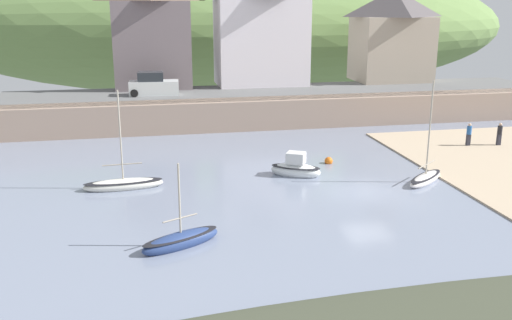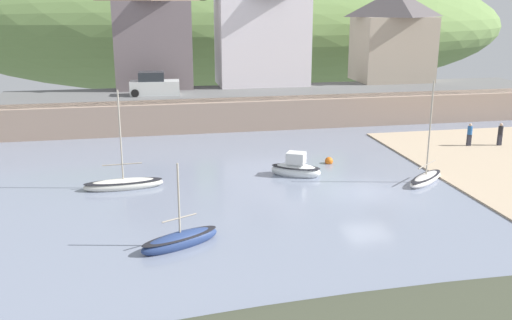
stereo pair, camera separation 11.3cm
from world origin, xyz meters
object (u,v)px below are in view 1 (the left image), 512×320
(sailboat_far_left, at_px, (426,178))
(fishing_boat_green, at_px, (296,169))
(waterfront_building_centre, at_px, (261,30))
(parked_car_near_slipway, at_px, (153,86))
(rowboat_small_beached, at_px, (181,240))
(person_on_slipway, at_px, (469,133))
(sailboat_blue_trim, at_px, (123,184))
(waterfront_building_left, at_px, (151,33))
(mooring_buoy, at_px, (329,161))
(waterfront_building_right, at_px, (392,35))
(person_near_water, at_px, (500,133))

(sailboat_far_left, bearing_deg, fishing_boat_green, 118.94)
(waterfront_building_centre, xyz_separation_m, sailboat_far_left, (4.73, -24.25, -7.18))
(parked_car_near_slipway, bearing_deg, rowboat_small_beached, -86.16)
(sailboat_far_left, relative_size, person_on_slipway, 3.73)
(person_on_slipway, bearing_deg, sailboat_blue_trim, -168.74)
(waterfront_building_left, xyz_separation_m, parked_car_near_slipway, (-0.14, -4.50, -4.03))
(mooring_buoy, bearing_deg, person_on_slipway, 11.02)
(rowboat_small_beached, bearing_deg, parked_car_near_slipway, 63.86)
(waterfront_building_right, distance_m, sailboat_blue_trim, 34.32)
(waterfront_building_right, height_order, person_on_slipway, waterfront_building_right)
(waterfront_building_right, height_order, person_near_water, waterfront_building_right)
(sailboat_far_left, xyz_separation_m, parked_car_near_slipway, (-14.89, 19.75, 2.95))
(fishing_boat_green, height_order, parked_car_near_slipway, parked_car_near_slipway)
(waterfront_building_centre, relative_size, waterfront_building_right, 1.14)
(rowboat_small_beached, height_order, person_on_slipway, rowboat_small_beached)
(waterfront_building_right, relative_size, person_near_water, 5.39)
(fishing_boat_green, bearing_deg, person_on_slipway, 46.36)
(person_on_slipway, bearing_deg, fishing_boat_green, -162.97)
(sailboat_far_left, height_order, mooring_buoy, sailboat_far_left)
(person_on_slipway, bearing_deg, waterfront_building_right, 85.19)
(rowboat_small_beached, bearing_deg, fishing_boat_green, 23.23)
(rowboat_small_beached, bearing_deg, waterfront_building_centre, 45.26)
(rowboat_small_beached, xyz_separation_m, sailboat_far_left, (14.57, 6.23, -0.01))
(rowboat_small_beached, relative_size, parked_car_near_slipway, 0.93)
(person_on_slipway, bearing_deg, mooring_buoy, -168.98)
(sailboat_blue_trim, xyz_separation_m, person_on_slipway, (24.04, 4.79, 0.73))
(fishing_boat_green, distance_m, person_on_slipway, 14.57)
(sailboat_blue_trim, height_order, person_near_water, sailboat_blue_trim)
(waterfront_building_left, xyz_separation_m, sailboat_far_left, (14.75, -24.25, -6.98))
(waterfront_building_centre, bearing_deg, fishing_boat_green, -96.16)
(waterfront_building_centre, relative_size, person_near_water, 6.12)
(sailboat_blue_trim, xyz_separation_m, rowboat_small_beached, (2.59, -8.47, 0.01))
(person_on_slipway, bearing_deg, parked_car_near_slipway, 149.69)
(waterfront_building_left, xyz_separation_m, sailboat_blue_trim, (-2.41, -22.01, -6.98))
(person_near_water, bearing_deg, waterfront_building_left, 143.67)
(rowboat_small_beached, height_order, sailboat_far_left, sailboat_far_left)
(fishing_boat_green, bearing_deg, person_near_water, 43.08)
(waterfront_building_centre, distance_m, waterfront_building_right, 13.06)
(rowboat_small_beached, bearing_deg, sailboat_far_left, -3.69)
(waterfront_building_left, distance_m, mooring_buoy, 23.15)
(sailboat_blue_trim, bearing_deg, parked_car_near_slipway, 78.68)
(fishing_boat_green, xyz_separation_m, sailboat_blue_trim, (-10.12, -0.52, -0.14))
(waterfront_building_centre, xyz_separation_m, mooring_buoy, (0.45, -19.40, -7.28))
(parked_car_near_slipway, bearing_deg, person_near_water, -25.39)
(rowboat_small_beached, xyz_separation_m, person_near_water, (23.67, 12.94, 0.72))
(mooring_buoy, bearing_deg, rowboat_small_beached, -132.88)
(waterfront_building_left, height_order, sailboat_far_left, waterfront_building_left)
(person_near_water, bearing_deg, sailboat_blue_trim, -170.34)
(waterfront_building_centre, relative_size, mooring_buoy, 18.83)
(fishing_boat_green, distance_m, sailboat_far_left, 7.57)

